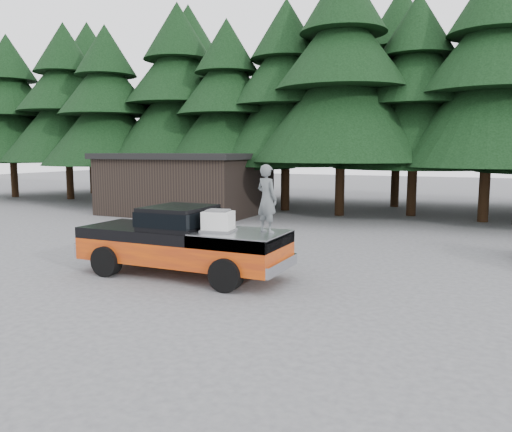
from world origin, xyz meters
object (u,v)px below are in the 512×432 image
at_px(utility_building, 186,183).
at_px(man_on_bed, 267,199).
at_px(pickup_truck, 183,252).
at_px(air_compressor, 218,222).

bearing_deg(utility_building, man_on_bed, -49.94).
relative_size(pickup_truck, utility_building, 0.71).
bearing_deg(utility_building, air_compressor, -54.43).
distance_m(pickup_truck, man_on_bed, 2.88).
xyz_separation_m(pickup_truck, man_on_bed, (2.43, 0.21, 1.54)).
bearing_deg(man_on_bed, pickup_truck, 27.72).
bearing_deg(man_on_bed, utility_building, -27.17).
relative_size(air_compressor, utility_building, 0.09).
bearing_deg(air_compressor, utility_building, 116.74).
xyz_separation_m(air_compressor, man_on_bed, (1.21, 0.38, 0.62)).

